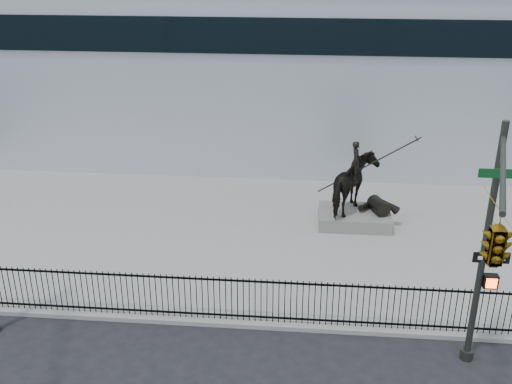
{
  "coord_description": "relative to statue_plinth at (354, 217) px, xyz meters",
  "views": [
    {
      "loc": [
        2.32,
        -14.07,
        11.03
      ],
      "look_at": [
        0.47,
        6.0,
        2.43
      ],
      "focal_mm": 42.0,
      "sensor_mm": 36.0,
      "label": 1
    }
  ],
  "objects": [
    {
      "name": "statue_plinth",
      "position": [
        0.0,
        0.0,
        0.0
      ],
      "size": [
        2.91,
        2.0,
        0.55
      ],
      "primitive_type": "cube",
      "rotation": [
        0.0,
        0.0,
        -0.0
      ],
      "color": "#625F59",
      "rests_on": "plaza"
    },
    {
      "name": "building",
      "position": [
        -4.3,
        11.6,
        4.08
      ],
      "size": [
        44.0,
        14.0,
        9.0
      ],
      "primitive_type": "cube",
      "color": "silver",
      "rests_on": "ground"
    },
    {
      "name": "ground",
      "position": [
        -4.3,
        -8.4,
        -0.42
      ],
      "size": [
        120.0,
        120.0,
        0.0
      ],
      "primitive_type": "plane",
      "color": "black",
      "rests_on": "ground"
    },
    {
      "name": "plaza",
      "position": [
        -4.3,
        -1.4,
        -0.35
      ],
      "size": [
        30.0,
        12.0,
        0.15
      ],
      "primitive_type": "cube",
      "color": "gray",
      "rests_on": "ground"
    },
    {
      "name": "traffic_signal_right",
      "position": [
        2.16,
        -10.4,
        4.43
      ],
      "size": [
        2.17,
        6.86,
        7.0
      ],
      "color": "#252923",
      "rests_on": "ground"
    },
    {
      "name": "equestrian_statue",
      "position": [
        0.06,
        -0.0,
        1.42
      ],
      "size": [
        3.73,
        2.3,
        3.16
      ],
      "rotation": [
        0.0,
        0.0,
        -0.0
      ],
      "color": "black",
      "rests_on": "statue_plinth"
    },
    {
      "name": "picket_fence",
      "position": [
        -4.3,
        -7.15,
        0.48
      ],
      "size": [
        22.1,
        0.1,
        1.5
      ],
      "color": "black",
      "rests_on": "plaza"
    }
  ]
}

